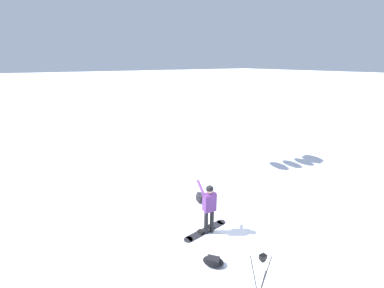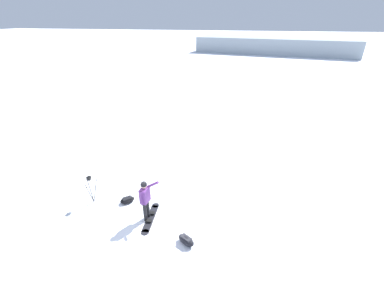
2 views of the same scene
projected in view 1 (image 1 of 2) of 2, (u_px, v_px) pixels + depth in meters
name	position (u px, v px, depth m)	size (l,w,h in m)	color
ground_plane	(227.00, 225.00, 8.78)	(300.00, 300.00, 0.00)	white
snowboarder	(209.00, 204.00, 8.06)	(0.72, 0.47, 1.80)	black
snowboard	(206.00, 230.00, 8.47)	(0.41, 1.79, 0.10)	black
gear_bag_large	(213.00, 261.00, 7.02)	(0.70, 0.68, 0.23)	black
camera_tripod	(262.00, 268.00, 5.77)	(0.53, 0.48, 1.31)	#262628
gear_bag_small	(199.00, 197.00, 10.23)	(0.73, 0.60, 0.32)	black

